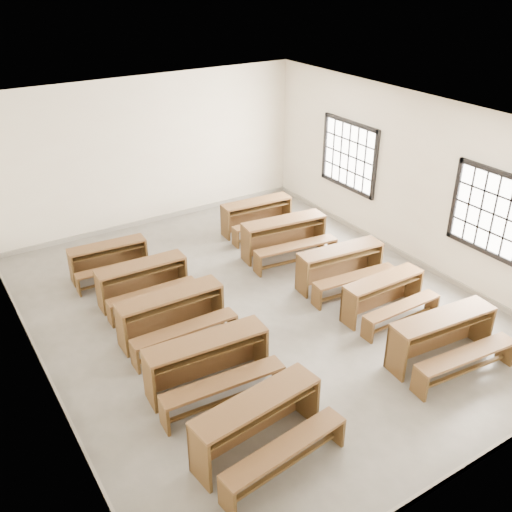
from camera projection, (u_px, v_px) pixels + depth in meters
room at (261, 189)px, 8.76m from camera, size 8.50×8.50×3.20m
desk_set_0 at (260, 423)px, 6.74m from camera, size 1.77×1.06×0.76m
desk_set_1 at (209, 361)px, 7.75m from camera, size 1.76×1.00×0.77m
desk_set_2 at (172, 313)px, 8.81m from camera, size 1.67×0.88×0.75m
desk_set_3 at (143, 280)px, 9.76m from camera, size 1.56×0.83×0.69m
desk_set_4 at (109, 258)px, 10.53m from camera, size 1.46×0.83×0.63m
desk_set_5 at (444, 336)px, 8.28m from camera, size 1.75×1.02×0.75m
desk_set_6 at (384, 294)px, 9.38m from camera, size 1.49×0.78×0.67m
desk_set_7 at (341, 264)px, 10.21m from camera, size 1.68×0.99×0.72m
desk_set_8 at (285, 235)px, 11.22m from camera, size 1.78×1.07×0.76m
desk_set_9 at (258, 214)px, 12.21m from camera, size 1.59×0.90×0.69m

